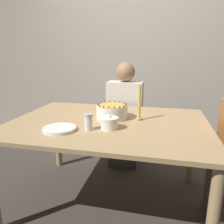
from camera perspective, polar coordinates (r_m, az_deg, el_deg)
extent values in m
plane|color=#3D3833|center=(2.15, -0.85, -22.19)|extent=(12.00, 12.00, 0.00)
cube|color=#ADA393|center=(3.09, 5.47, 14.91)|extent=(8.00, 0.05, 2.60)
cube|color=tan|center=(1.80, -0.94, -2.90)|extent=(1.60, 1.16, 0.03)
cylinder|color=tan|center=(1.51, 24.75, -24.71)|extent=(0.07, 0.07, 0.73)
cylinder|color=tan|center=(2.64, -13.98, -6.22)|extent=(0.07, 0.07, 0.73)
cylinder|color=tan|center=(2.40, 19.95, -8.91)|extent=(0.07, 0.07, 0.73)
cylinder|color=white|center=(1.87, 0.00, 0.00)|extent=(0.27, 0.27, 0.11)
cylinder|color=gold|center=(1.86, 0.00, 1.75)|extent=(0.26, 0.26, 0.01)
sphere|color=#23284C|center=(1.83, 3.60, 1.86)|extent=(0.01, 0.01, 0.01)
sphere|color=#23284C|center=(1.88, 3.55, 2.18)|extent=(0.01, 0.01, 0.01)
sphere|color=#23284C|center=(1.92, 2.99, 2.46)|extent=(0.01, 0.01, 0.01)
sphere|color=#23284C|center=(1.95, 2.01, 2.68)|extent=(0.01, 0.01, 0.01)
sphere|color=#23284C|center=(1.97, 0.77, 2.79)|extent=(0.01, 0.01, 0.01)
sphere|color=#23284C|center=(1.97, -0.57, 2.80)|extent=(0.01, 0.01, 0.01)
sphere|color=#23284C|center=(1.95, -1.84, 2.70)|extent=(0.01, 0.01, 0.01)
sphere|color=#23284C|center=(1.92, -2.86, 2.50)|extent=(0.01, 0.01, 0.01)
sphere|color=#23284C|center=(1.88, -3.50, 2.22)|extent=(0.01, 0.01, 0.01)
sphere|color=#23284C|center=(1.84, -3.63, 1.91)|extent=(0.01, 0.01, 0.01)
sphere|color=#23284C|center=(1.80, -3.19, 1.60)|extent=(0.01, 0.01, 0.01)
sphere|color=#23284C|center=(1.76, -2.23, 1.35)|extent=(0.01, 0.01, 0.01)
sphere|color=#23284C|center=(1.74, -0.87, 1.21)|extent=(0.01, 0.01, 0.01)
sphere|color=#23284C|center=(1.74, 0.64, 1.20)|extent=(0.01, 0.01, 0.01)
sphere|color=#23284C|center=(1.76, 2.04, 1.32)|extent=(0.01, 0.01, 0.01)
sphere|color=#23284C|center=(1.79, 3.08, 1.56)|extent=(0.01, 0.01, 0.01)
cylinder|color=white|center=(1.61, -0.67, -3.11)|extent=(0.13, 0.13, 0.07)
cylinder|color=white|center=(1.60, -0.67, -1.64)|extent=(0.13, 0.13, 0.01)
sphere|color=white|center=(1.59, -0.68, -1.02)|extent=(0.02, 0.02, 0.02)
cylinder|color=white|center=(1.59, -6.15, -2.88)|extent=(0.06, 0.06, 0.10)
cylinder|color=silver|center=(1.58, -6.21, -0.79)|extent=(0.06, 0.06, 0.02)
cylinder|color=white|center=(1.63, -13.51, -4.57)|extent=(0.24, 0.24, 0.01)
cylinder|color=white|center=(1.63, -13.53, -4.31)|extent=(0.24, 0.24, 0.01)
cylinder|color=white|center=(1.62, -13.55, -4.04)|extent=(0.24, 0.24, 0.01)
cylinder|color=tan|center=(1.84, 7.01, -1.82)|extent=(0.05, 0.05, 0.02)
cylinder|color=gold|center=(1.81, 7.16, 2.67)|extent=(0.02, 0.02, 0.28)
cube|color=#595960|center=(2.70, 3.24, -8.51)|extent=(0.34, 0.34, 0.45)
cube|color=silver|center=(2.54, 3.41, 1.82)|extent=(0.40, 0.24, 0.54)
sphere|color=#9E7556|center=(2.48, 3.54, 10.37)|extent=(0.22, 0.22, 0.22)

